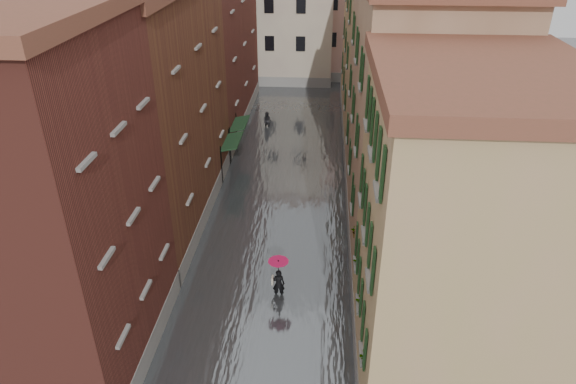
% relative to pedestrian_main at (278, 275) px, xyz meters
% --- Properties ---
extents(ground, '(120.00, 120.00, 0.00)m').
position_rel_pedestrian_main_xyz_m(ground, '(-0.65, -1.88, -1.27)').
color(ground, slate).
rests_on(ground, ground).
extents(floodwater, '(10.00, 60.00, 0.20)m').
position_rel_pedestrian_main_xyz_m(floodwater, '(-0.65, 11.12, -1.17)').
color(floodwater, '#505458').
rests_on(floodwater, ground).
extents(building_left_near, '(6.00, 8.00, 13.00)m').
position_rel_pedestrian_main_xyz_m(building_left_near, '(-7.65, -3.88, 5.23)').
color(building_left_near, maroon).
rests_on(building_left_near, ground).
extents(building_left_mid, '(6.00, 14.00, 12.50)m').
position_rel_pedestrian_main_xyz_m(building_left_mid, '(-7.65, 7.12, 4.98)').
color(building_left_mid, brown).
rests_on(building_left_mid, ground).
extents(building_left_far, '(6.00, 16.00, 14.00)m').
position_rel_pedestrian_main_xyz_m(building_left_far, '(-7.65, 22.12, 5.73)').
color(building_left_far, maroon).
rests_on(building_left_far, ground).
extents(building_right_near, '(6.00, 8.00, 11.50)m').
position_rel_pedestrian_main_xyz_m(building_right_near, '(6.35, -3.88, 4.48)').
color(building_right_near, '#9E8951').
rests_on(building_right_near, ground).
extents(building_right_mid, '(6.00, 14.00, 13.00)m').
position_rel_pedestrian_main_xyz_m(building_right_mid, '(6.35, 7.12, 5.23)').
color(building_right_mid, '#A17E61').
rests_on(building_right_mid, ground).
extents(building_right_far, '(6.00, 16.00, 11.50)m').
position_rel_pedestrian_main_xyz_m(building_right_far, '(6.35, 22.12, 4.48)').
color(building_right_far, '#9E8951').
rests_on(building_right_far, ground).
extents(building_end_cream, '(12.00, 9.00, 13.00)m').
position_rel_pedestrian_main_xyz_m(building_end_cream, '(-3.65, 36.12, 5.23)').
color(building_end_cream, beige).
rests_on(building_end_cream, ground).
extents(building_end_pink, '(10.00, 9.00, 12.00)m').
position_rel_pedestrian_main_xyz_m(building_end_pink, '(5.35, 38.12, 4.73)').
color(building_end_pink, tan).
rests_on(building_end_pink, ground).
extents(awning_near, '(1.09, 2.94, 2.80)m').
position_rel_pedestrian_main_xyz_m(awning_near, '(-4.14, 12.13, 1.19)').
color(awning_near, black).
rests_on(awning_near, ground).
extents(awning_far, '(1.09, 2.85, 2.80)m').
position_rel_pedestrian_main_xyz_m(awning_far, '(-4.14, 15.32, 1.19)').
color(awning_far, black).
rests_on(awning_far, ground).
extents(window_planters, '(0.59, 8.23, 0.84)m').
position_rel_pedestrian_main_xyz_m(window_planters, '(3.47, -2.71, 2.24)').
color(window_planters, brown).
rests_on(window_planters, ground).
extents(pedestrian_main, '(0.95, 0.95, 2.06)m').
position_rel_pedestrian_main_xyz_m(pedestrian_main, '(0.00, 0.00, 0.00)').
color(pedestrian_main, black).
rests_on(pedestrian_main, ground).
extents(pedestrian_far, '(0.87, 0.76, 1.50)m').
position_rel_pedestrian_main_xyz_m(pedestrian_far, '(-2.76, 20.60, -0.52)').
color(pedestrian_far, black).
rests_on(pedestrian_far, ground).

